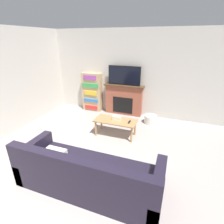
{
  "coord_description": "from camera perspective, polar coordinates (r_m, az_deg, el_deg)",
  "views": [
    {
      "loc": [
        1.43,
        -1.38,
        2.39
      ],
      "look_at": [
        -0.0,
        2.48,
        0.66
      ],
      "focal_mm": 28.0,
      "sensor_mm": 36.0,
      "label": 1
    }
  ],
  "objects": [
    {
      "name": "couch",
      "position": [
        3.14,
        -8.1,
        -19.65
      ],
      "size": [
        2.44,
        0.89,
        0.83
      ],
      "color": "black",
      "rests_on": "ground_plane"
    },
    {
      "name": "remote_control",
      "position": [
        4.43,
        5.7,
        -3.22
      ],
      "size": [
        0.04,
        0.15,
        0.02
      ],
      "color": "black",
      "rests_on": "coffee_table"
    },
    {
      "name": "wall_back",
      "position": [
        5.75,
        5.75,
        12.3
      ],
      "size": [
        6.21,
        0.06,
        2.7
      ],
      "color": "beige",
      "rests_on": "ground_plane"
    },
    {
      "name": "bookshelf",
      "position": [
        6.21,
        -6.45,
        6.53
      ],
      "size": [
        0.69,
        0.29,
        1.33
      ],
      "color": "tan",
      "rests_on": "ground_plane"
    },
    {
      "name": "fireplace",
      "position": [
        5.87,
        3.84,
        4.08
      ],
      "size": [
        1.32,
        0.28,
        1.01
      ],
      "color": "brown",
      "rests_on": "ground_plane"
    },
    {
      "name": "coffee_table",
      "position": [
        4.56,
        1.14,
        -3.33
      ],
      "size": [
        1.09,
        0.5,
        0.44
      ],
      "color": "#A87A4C",
      "rests_on": "ground_plane"
    },
    {
      "name": "ground_plane",
      "position": [
        3.11,
        -18.47,
        -29.09
      ],
      "size": [
        18.0,
        18.0,
        0.0
      ],
      "primitive_type": "plane",
      "color": "#9E938E"
    },
    {
      "name": "tv",
      "position": [
        5.64,
        3.99,
        11.77
      ],
      "size": [
        1.05,
        0.03,
        0.6
      ],
      "color": "black",
      "rests_on": "fireplace"
    },
    {
      "name": "wall_side",
      "position": [
        5.41,
        -29.42,
        8.82
      ],
      "size": [
        0.06,
        5.07,
        2.7
      ],
      "color": "beige",
      "rests_on": "ground_plane"
    },
    {
      "name": "tissue_box",
      "position": [
        4.54,
        1.61,
        -1.89
      ],
      "size": [
        0.22,
        0.12,
        0.1
      ],
      "color": "beige",
      "rests_on": "coffee_table"
    },
    {
      "name": "storage_basket",
      "position": [
        5.45,
        12.47,
        -2.33
      ],
      "size": [
        0.37,
        0.37,
        0.25
      ],
      "color": "silver",
      "rests_on": "ground_plane"
    }
  ]
}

